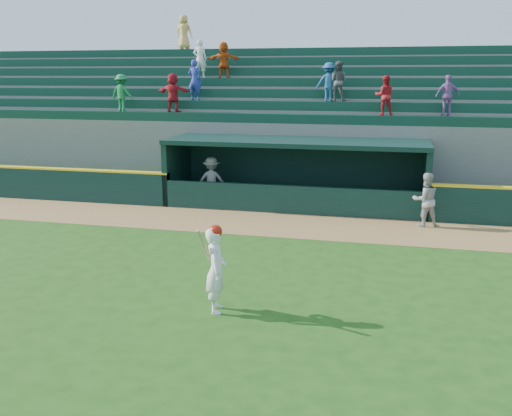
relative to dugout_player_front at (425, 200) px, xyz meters
name	(u,v)px	position (x,y,z in m)	size (l,w,h in m)	color
ground	(240,275)	(-4.51, -5.84, -0.86)	(120.00, 120.00, 0.00)	#204812
warning_track	(280,225)	(-4.51, -0.94, -0.86)	(40.00, 3.00, 0.01)	olive
dugout_player_front	(425,200)	(0.00, 0.00, 0.00)	(0.84, 0.65, 1.73)	#A3A39E
dugout_player_inside	(212,180)	(-7.66, 1.62, 0.02)	(1.14, 0.65, 1.76)	gray
dugout	(297,169)	(-4.51, 2.16, 0.49)	(9.40, 2.80, 2.46)	slate
stands	(315,130)	(-4.51, 6.72, 1.53)	(34.50, 6.28, 7.58)	slate
batter_at_plate	(216,268)	(-4.41, -8.05, 0.05)	(0.56, 0.85, 1.83)	white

